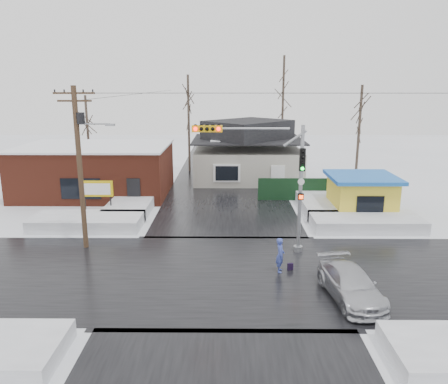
{
  "coord_description": "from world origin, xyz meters",
  "views": [
    {
      "loc": [
        0.08,
        -19.85,
        9.07
      ],
      "look_at": [
        -0.13,
        4.59,
        3.0
      ],
      "focal_mm": 35.0,
      "sensor_mm": 36.0,
      "label": 1
    }
  ],
  "objects_px": {
    "kiosk": "(361,195)",
    "pedestrian": "(280,255)",
    "utility_pole": "(80,159)",
    "marquee_sign": "(97,190)",
    "traffic_signal": "(272,171)",
    "car": "(351,285)"
  },
  "relations": [
    {
      "from": "utility_pole",
      "to": "pedestrian",
      "type": "distance_m",
      "value": 11.87
    },
    {
      "from": "traffic_signal",
      "to": "kiosk",
      "type": "height_order",
      "value": "traffic_signal"
    },
    {
      "from": "marquee_sign",
      "to": "traffic_signal",
      "type": "bearing_deg",
      "value": -29.72
    },
    {
      "from": "car",
      "to": "marquee_sign",
      "type": "bearing_deg",
      "value": 132.44
    },
    {
      "from": "traffic_signal",
      "to": "marquee_sign",
      "type": "xyz_separation_m",
      "value": [
        -11.43,
        6.53,
        -2.62
      ]
    },
    {
      "from": "traffic_signal",
      "to": "marquee_sign",
      "type": "distance_m",
      "value": 13.42
    },
    {
      "from": "utility_pole",
      "to": "marquee_sign",
      "type": "height_order",
      "value": "utility_pole"
    },
    {
      "from": "utility_pole",
      "to": "kiosk",
      "type": "xyz_separation_m",
      "value": [
        17.43,
        6.49,
        -3.65
      ]
    },
    {
      "from": "traffic_signal",
      "to": "utility_pole",
      "type": "distance_m",
      "value": 10.39
    },
    {
      "from": "traffic_signal",
      "to": "car",
      "type": "distance_m",
      "value": 7.35
    },
    {
      "from": "utility_pole",
      "to": "traffic_signal",
      "type": "bearing_deg",
      "value": -2.95
    },
    {
      "from": "utility_pole",
      "to": "kiosk",
      "type": "height_order",
      "value": "utility_pole"
    },
    {
      "from": "utility_pole",
      "to": "car",
      "type": "relative_size",
      "value": 1.98
    },
    {
      "from": "pedestrian",
      "to": "car",
      "type": "distance_m",
      "value": 3.9
    },
    {
      "from": "utility_pole",
      "to": "pedestrian",
      "type": "xyz_separation_m",
      "value": [
        10.6,
        -3.25,
        -4.24
      ]
    },
    {
      "from": "kiosk",
      "to": "pedestrian",
      "type": "bearing_deg",
      "value": -125.01
    },
    {
      "from": "kiosk",
      "to": "pedestrian",
      "type": "height_order",
      "value": "kiosk"
    },
    {
      "from": "utility_pole",
      "to": "car",
      "type": "xyz_separation_m",
      "value": [
        13.32,
        -6.03,
        -4.45
      ]
    },
    {
      "from": "marquee_sign",
      "to": "kiosk",
      "type": "distance_m",
      "value": 18.51
    },
    {
      "from": "marquee_sign",
      "to": "kiosk",
      "type": "xyz_separation_m",
      "value": [
        18.5,
        0.5,
        -0.46
      ]
    },
    {
      "from": "kiosk",
      "to": "car",
      "type": "xyz_separation_m",
      "value": [
        -4.11,
        -12.53,
        -0.8
      ]
    },
    {
      "from": "traffic_signal",
      "to": "kiosk",
      "type": "relative_size",
      "value": 1.52
    }
  ]
}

